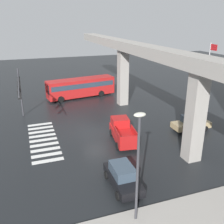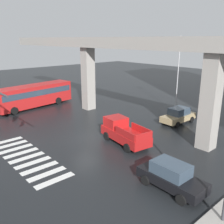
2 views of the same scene
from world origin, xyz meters
The scene contains 11 objects.
ground_plane centered at (0.00, 0.00, 0.00)m, with size 120.00×120.00×0.00m, color black.
crosswalk_stripes centered at (0.00, -5.68, 0.01)m, with size 9.35×2.80×0.01m.
elevated_overpass centered at (0.00, 6.53, 7.81)m, with size 53.46×2.20×9.14m.
sidewalk_east centered at (14.73, 2.00, 0.07)m, with size 4.00×36.00×0.15m, color #9E9991.
pickup_truck centered at (2.81, 2.08, 0.99)m, with size 5.32×2.62×2.08m.
city_bus centered at (-13.97, 1.59, 1.72)m, with size 4.08×11.05×2.99m.
sedan_tan centered at (2.93, 10.43, 0.85)m, with size 2.01×4.32×1.72m.
sedan_black centered at (9.98, -0.75, 0.85)m, with size 4.32×2.01×1.72m.
traffic_signal_mast centered at (-4.53, -7.46, 4.67)m, with size 10.89×0.32×6.20m.
street_lamp_near_corner centered at (13.53, -1.27, 4.56)m, with size 0.44×0.70×7.24m.
flagpole centered at (0.06, 14.22, 5.43)m, with size 1.16×0.12×9.31m.
Camera 1 is at (25.02, -6.91, 11.95)m, focal length 40.90 mm.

